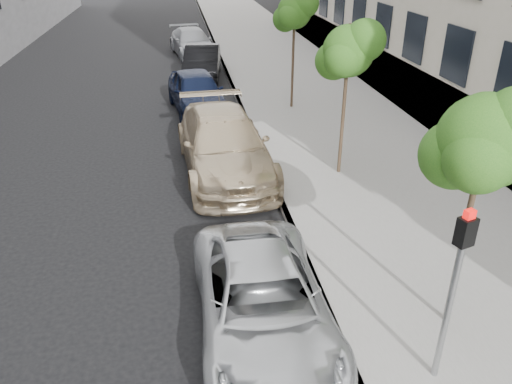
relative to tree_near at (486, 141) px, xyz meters
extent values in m
cube|color=gray|center=(1.07, 22.50, -3.51)|extent=(6.40, 72.00, 0.14)
cube|color=#9E9B93|center=(-2.05, 22.50, -3.51)|extent=(0.15, 72.00, 0.14)
cylinder|color=#38281C|center=(-0.03, 0.00, -1.37)|extent=(0.10, 0.10, 4.13)
sphere|color=#225F18|center=(-0.03, 0.00, 0.00)|extent=(1.46, 1.46, 1.46)
sphere|color=#225F18|center=(-0.33, 0.25, -0.30)|extent=(1.10, 1.10, 1.10)
cylinder|color=#38281C|center=(-0.03, 6.50, -1.34)|extent=(0.10, 0.10, 4.20)
sphere|color=#225F18|center=(-0.03, 6.50, 0.06)|extent=(1.38, 1.38, 1.38)
sphere|color=#225F18|center=(0.32, 6.30, 0.36)|extent=(1.10, 1.10, 1.10)
sphere|color=#225F18|center=(-0.33, 6.75, -0.24)|extent=(1.03, 1.03, 1.03)
cylinder|color=#38281C|center=(-0.03, 13.00, -1.24)|extent=(0.10, 0.10, 4.40)
sphere|color=#225F18|center=(-0.03, 13.00, 0.26)|extent=(1.30, 1.30, 1.30)
sphere|color=#225F18|center=(0.32, 12.80, 0.56)|extent=(1.04, 1.04, 1.04)
sphere|color=#225F18|center=(-0.33, 13.25, -0.04)|extent=(0.98, 0.98, 0.98)
cylinder|color=#939699|center=(-0.82, -1.17, -2.23)|extent=(0.10, 0.10, 2.43)
cube|color=black|center=(-0.82, -1.17, -0.80)|extent=(0.28, 0.25, 0.42)
cube|color=red|center=(-0.82, -1.17, -0.53)|extent=(0.16, 0.14, 0.12)
imported|color=silver|center=(-3.33, 0.32, -2.90)|extent=(2.24, 4.85, 1.35)
imported|color=#C4AE8B|center=(-3.33, 7.31, -2.70)|extent=(2.81, 6.18, 1.76)
imported|color=black|center=(-3.85, 13.34, -2.76)|extent=(2.56, 5.02, 1.64)
imported|color=black|center=(-3.33, 18.73, -2.79)|extent=(2.21, 4.94, 1.58)
imported|color=#A2A5AA|center=(-3.61, 24.36, -2.81)|extent=(2.94, 5.55, 1.53)
camera|label=1|loc=(-4.48, -6.39, 2.71)|focal=35.00mm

